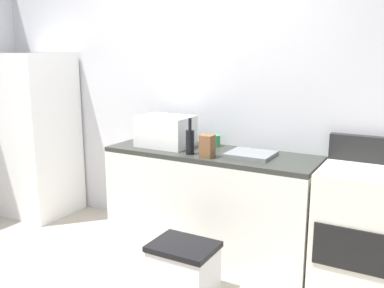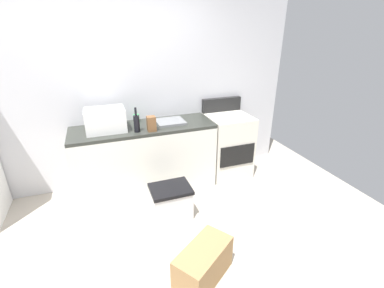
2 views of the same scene
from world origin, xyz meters
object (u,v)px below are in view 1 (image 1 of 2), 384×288
microwave (166,131)px  knife_block (207,146)px  refrigerator (37,135)px  storage_bin (184,268)px  wine_bottle (190,141)px  coffee_mug (216,141)px  stove_oven (360,228)px

microwave → knife_block: size_ratio=2.56×
refrigerator → storage_bin: (2.19, -0.65, -0.66)m
refrigerator → wine_bottle: refrigerator is taller
wine_bottle → knife_block: size_ratio=1.67×
microwave → wine_bottle: (0.34, -0.17, -0.03)m
knife_block → refrigerator: bearing=176.0°
microwave → knife_block: microwave is taller
knife_block → storage_bin: size_ratio=0.39×
wine_bottle → storage_bin: bearing=-65.2°
refrigerator → storage_bin: 2.38m
microwave → storage_bin: microwave is taller
coffee_mug → knife_block: (0.12, -0.40, 0.04)m
coffee_mug → storage_bin: 1.19m
microwave → wine_bottle: wine_bottle is taller
microwave → coffee_mug: size_ratio=4.60×
knife_block → wine_bottle: bearing=171.6°
refrigerator → storage_bin: refrigerator is taller
stove_oven → wine_bottle: 1.44m
stove_oven → storage_bin: 1.32m
stove_oven → wine_bottle: wine_bottle is taller
knife_block → stove_oven: bearing=10.0°
microwave → storage_bin: (0.59, -0.70, -0.84)m
storage_bin → refrigerator: bearing=163.4°
coffee_mug → refrigerator: bearing=-172.9°
microwave → refrigerator: bearing=-178.4°
knife_block → storage_bin: knife_block is taller
refrigerator → coffee_mug: 2.02m
refrigerator → microwave: (1.60, 0.04, 0.18)m
knife_block → storage_bin: 0.95m
refrigerator → stove_oven: refrigerator is taller
stove_oven → wine_bottle: size_ratio=3.67×
wine_bottle → refrigerator: bearing=176.4°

